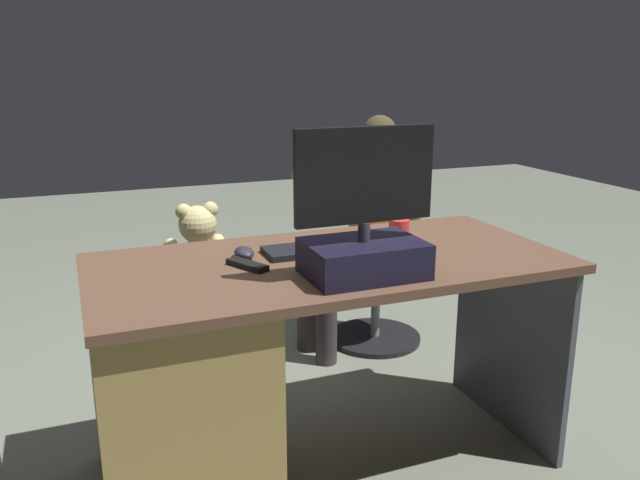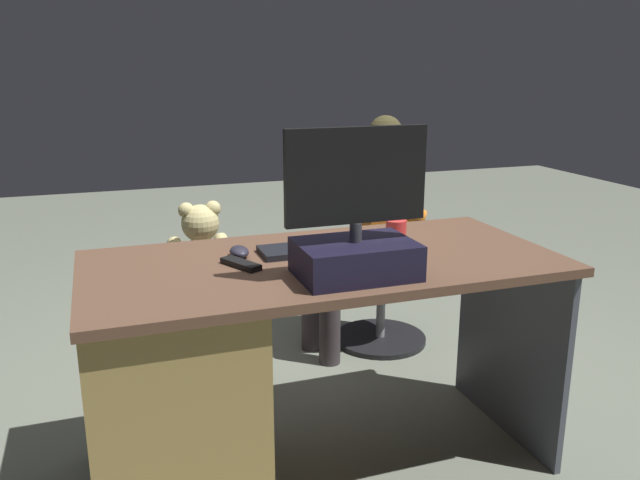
{
  "view_description": "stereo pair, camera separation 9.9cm",
  "coord_description": "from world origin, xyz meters",
  "px_view_note": "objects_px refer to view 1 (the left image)",
  "views": [
    {
      "loc": [
        0.75,
        2.22,
        1.35
      ],
      "look_at": [
        -0.13,
        0.01,
        0.69
      ],
      "focal_mm": 36.26,
      "sensor_mm": 36.0,
      "label": 1
    },
    {
      "loc": [
        0.66,
        2.26,
        1.35
      ],
      "look_at": [
        -0.13,
        0.01,
        0.69
      ],
      "focal_mm": 36.26,
      "sensor_mm": 36.0,
      "label": 2
    }
  ],
  "objects_px": {
    "monitor": "(364,236)",
    "person": "(364,216)",
    "office_chair_teddy": "(203,328)",
    "teddy_bear": "(198,250)",
    "computer_mouse": "(244,253)",
    "visitor_chair": "(376,291)",
    "desk": "(213,378)",
    "keyboard": "(327,248)",
    "tv_remote": "(247,265)",
    "cup": "(399,233)"
  },
  "relations": [
    {
      "from": "monitor",
      "to": "person",
      "type": "distance_m",
      "value": 1.18
    },
    {
      "from": "office_chair_teddy",
      "to": "teddy_bear",
      "type": "xyz_separation_m",
      "value": [
        0.0,
        -0.01,
        0.34
      ]
    },
    {
      "from": "computer_mouse",
      "to": "visitor_chair",
      "type": "distance_m",
      "value": 1.26
    },
    {
      "from": "teddy_bear",
      "to": "desk",
      "type": "bearing_deg",
      "value": 81.37
    },
    {
      "from": "keyboard",
      "to": "tv_remote",
      "type": "height_order",
      "value": "keyboard"
    },
    {
      "from": "desk",
      "to": "cup",
      "type": "bearing_deg",
      "value": -175.19
    },
    {
      "from": "monitor",
      "to": "person",
      "type": "relative_size",
      "value": 0.39
    },
    {
      "from": "computer_mouse",
      "to": "person",
      "type": "relative_size",
      "value": 0.09
    },
    {
      "from": "visitor_chair",
      "to": "cup",
      "type": "bearing_deg",
      "value": 67.94
    },
    {
      "from": "keyboard",
      "to": "teddy_bear",
      "type": "relative_size",
      "value": 1.17
    },
    {
      "from": "desk",
      "to": "keyboard",
      "type": "bearing_deg",
      "value": -168.05
    },
    {
      "from": "office_chair_teddy",
      "to": "teddy_bear",
      "type": "height_order",
      "value": "teddy_bear"
    },
    {
      "from": "desk",
      "to": "visitor_chair",
      "type": "relative_size",
      "value": 3.3
    },
    {
      "from": "tv_remote",
      "to": "person",
      "type": "height_order",
      "value": "person"
    },
    {
      "from": "desk",
      "to": "cup",
      "type": "xyz_separation_m",
      "value": [
        -0.67,
        -0.06,
        0.39
      ]
    },
    {
      "from": "cup",
      "to": "visitor_chair",
      "type": "distance_m",
      "value": 1.03
    },
    {
      "from": "desk",
      "to": "person",
      "type": "bearing_deg",
      "value": -136.99
    },
    {
      "from": "keyboard",
      "to": "office_chair_teddy",
      "type": "height_order",
      "value": "keyboard"
    },
    {
      "from": "desk",
      "to": "computer_mouse",
      "type": "distance_m",
      "value": 0.4
    },
    {
      "from": "person",
      "to": "desk",
      "type": "bearing_deg",
      "value": 43.01
    },
    {
      "from": "office_chair_teddy",
      "to": "person",
      "type": "relative_size",
      "value": 0.4
    },
    {
      "from": "office_chair_teddy",
      "to": "visitor_chair",
      "type": "distance_m",
      "value": 0.9
    },
    {
      "from": "tv_remote",
      "to": "teddy_bear",
      "type": "relative_size",
      "value": 0.42
    },
    {
      "from": "monitor",
      "to": "computer_mouse",
      "type": "height_order",
      "value": "monitor"
    },
    {
      "from": "cup",
      "to": "tv_remote",
      "type": "distance_m",
      "value": 0.55
    },
    {
      "from": "tv_remote",
      "to": "teddy_bear",
      "type": "height_order",
      "value": "teddy_bear"
    },
    {
      "from": "computer_mouse",
      "to": "cup",
      "type": "bearing_deg",
      "value": 174.53
    },
    {
      "from": "monitor",
      "to": "cup",
      "type": "height_order",
      "value": "monitor"
    },
    {
      "from": "office_chair_teddy",
      "to": "visitor_chair",
      "type": "bearing_deg",
      "value": -170.23
    },
    {
      "from": "computer_mouse",
      "to": "office_chair_teddy",
      "type": "distance_m",
      "value": 0.79
    },
    {
      "from": "monitor",
      "to": "teddy_bear",
      "type": "distance_m",
      "value": 1.01
    },
    {
      "from": "visitor_chair",
      "to": "person",
      "type": "relative_size",
      "value": 0.41
    },
    {
      "from": "visitor_chair",
      "to": "tv_remote",
      "type": "bearing_deg",
      "value": 44.67
    },
    {
      "from": "tv_remote",
      "to": "visitor_chair",
      "type": "distance_m",
      "value": 1.33
    },
    {
      "from": "teddy_bear",
      "to": "office_chair_teddy",
      "type": "bearing_deg",
      "value": 90.0
    },
    {
      "from": "visitor_chair",
      "to": "person",
      "type": "height_order",
      "value": "person"
    },
    {
      "from": "tv_remote",
      "to": "person",
      "type": "bearing_deg",
      "value": -159.6
    },
    {
      "from": "computer_mouse",
      "to": "cup",
      "type": "height_order",
      "value": "cup"
    },
    {
      "from": "computer_mouse",
      "to": "cup",
      "type": "xyz_separation_m",
      "value": [
        -0.53,
        0.05,
        0.03
      ]
    },
    {
      "from": "office_chair_teddy",
      "to": "monitor",
      "type": "bearing_deg",
      "value": 108.8
    },
    {
      "from": "office_chair_teddy",
      "to": "person",
      "type": "height_order",
      "value": "person"
    },
    {
      "from": "computer_mouse",
      "to": "monitor",
      "type": "bearing_deg",
      "value": 133.32
    },
    {
      "from": "keyboard",
      "to": "monitor",
      "type": "bearing_deg",
      "value": 90.45
    },
    {
      "from": "office_chair_teddy",
      "to": "person",
      "type": "distance_m",
      "value": 0.91
    },
    {
      "from": "computer_mouse",
      "to": "teddy_bear",
      "type": "bearing_deg",
      "value": -87.28
    },
    {
      "from": "keyboard",
      "to": "person",
      "type": "bearing_deg",
      "value": -123.09
    },
    {
      "from": "cup",
      "to": "tv_remote",
      "type": "xyz_separation_m",
      "value": [
        0.55,
        0.05,
        -0.04
      ]
    },
    {
      "from": "keyboard",
      "to": "person",
      "type": "distance_m",
      "value": 0.93
    },
    {
      "from": "monitor",
      "to": "visitor_chair",
      "type": "relative_size",
      "value": 0.95
    },
    {
      "from": "desk",
      "to": "visitor_chair",
      "type": "bearing_deg",
      "value": -138.9
    }
  ]
}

